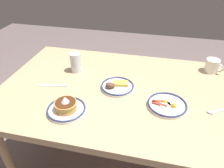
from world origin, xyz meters
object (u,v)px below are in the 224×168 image
(plate_far_companion, at_px, (66,108))
(fork_near, at_px, (52,86))
(plate_center_pancakes, at_px, (167,105))
(tea_spoon, at_px, (218,111))
(coffee_mug, at_px, (212,66))
(plate_near_main, at_px, (117,86))
(drinking_glass, at_px, (76,63))

(plate_far_companion, bearing_deg, fork_near, -48.07)
(plate_center_pancakes, bearing_deg, fork_near, -3.53)
(tea_spoon, bearing_deg, coffee_mug, -93.42)
(plate_near_main, xyz_separation_m, plate_far_companion, (0.22, 0.28, 0.01))
(plate_center_pancakes, distance_m, coffee_mug, 0.55)
(plate_far_companion, relative_size, fork_near, 1.09)
(plate_center_pancakes, xyz_separation_m, fork_near, (0.72, -0.04, -0.01))
(plate_far_companion, distance_m, fork_near, 0.28)
(coffee_mug, distance_m, tea_spoon, 0.45)
(plate_near_main, distance_m, tea_spoon, 0.60)
(plate_near_main, xyz_separation_m, coffee_mug, (-0.62, -0.35, 0.03))
(fork_near, bearing_deg, plate_far_companion, 131.93)
(plate_far_companion, height_order, coffee_mug, plate_far_companion)
(coffee_mug, xyz_separation_m, tea_spoon, (0.03, 0.44, -0.04))
(fork_near, distance_m, tea_spoon, 1.00)
(plate_near_main, relative_size, coffee_mug, 1.77)
(drinking_glass, distance_m, tea_spoon, 0.95)
(plate_far_companion, distance_m, drinking_glass, 0.43)
(plate_center_pancakes, distance_m, fork_near, 0.72)
(tea_spoon, bearing_deg, plate_far_companion, 12.66)
(plate_far_companion, distance_m, coffee_mug, 1.05)
(plate_far_companion, height_order, drinking_glass, drinking_glass)
(coffee_mug, bearing_deg, drinking_glass, 12.30)
(plate_near_main, bearing_deg, coffee_mug, -150.41)
(plate_center_pancakes, bearing_deg, drinking_glass, -22.02)
(plate_near_main, height_order, plate_center_pancakes, plate_near_main)
(plate_center_pancakes, height_order, coffee_mug, coffee_mug)
(plate_near_main, bearing_deg, drinking_glass, -24.08)
(fork_near, xyz_separation_m, tea_spoon, (-1.00, 0.03, 0.00))
(plate_near_main, distance_m, plate_center_pancakes, 0.33)
(plate_center_pancakes, distance_m, drinking_glass, 0.69)
(plate_near_main, distance_m, plate_far_companion, 0.35)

